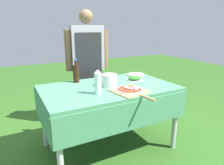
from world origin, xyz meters
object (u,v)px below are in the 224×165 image
Objects in this scene: prep_table at (109,95)px; water_bottle at (98,81)px; herb_container at (135,78)px; mixing_tub at (109,80)px; person_cook at (88,59)px; oil_bottle at (76,73)px; plate_stack at (136,75)px; pizza_on_peel at (130,90)px.

prep_table is 5.43× the size of water_bottle.
water_bottle is 1.24× the size of herb_container.
herb_container is 1.26× the size of mixing_tub.
person_cook is at bearing 74.85° from water_bottle.
water_bottle is at bearing -84.27° from oil_bottle.
oil_bottle is 0.51m from water_bottle.
herb_container is (0.60, 0.25, -0.10)m from water_bottle.
person_cook is 0.69m from plate_stack.
water_bottle reaches higher than pizza_on_peel.
oil_bottle is at bearing 95.73° from water_bottle.
mixing_tub is (-0.38, -0.06, 0.04)m from herb_container.
mixing_tub reaches higher than pizza_on_peel.
pizza_on_peel reaches higher than prep_table.
person_cook reaches higher than plate_stack.
person_cook reaches higher than pizza_on_peel.
pizza_on_peel is 0.70m from oil_bottle.
herb_container is at bearing 12.07° from prep_table.
oil_bottle reaches higher than prep_table.
oil_bottle is at bearing 176.23° from plate_stack.
water_bottle reaches higher than herb_container.
person_cook is 7.02× the size of plate_stack.
plate_stack is at bearing 41.83° from pizza_on_peel.
herb_container reaches higher than pizza_on_peel.
person_cook is at bearing 85.59° from pizza_on_peel.
person_cook is 9.40× the size of mixing_tub.
prep_table is 0.46m from oil_bottle.
oil_bottle reaches higher than plate_stack.
pizza_on_peel is at bearing 101.29° from person_cook.
mixing_tub reaches higher than herb_container.
person_cook reaches higher than oil_bottle.
mixing_tub is at bearing 40.60° from water_bottle.
herb_container is (0.65, -0.25, -0.08)m from oil_bottle.
person_cook is 0.69m from mixing_tub.
herb_container is (0.29, 0.35, 0.01)m from pizza_on_peel.
plate_stack is at bearing 51.66° from herb_container.
person_cook is 5.99× the size of water_bottle.
water_bottle is (-0.31, 0.09, 0.11)m from pizza_on_peel.
prep_table is 5.27× the size of oil_bottle.
oil_bottle is (-0.36, 0.60, 0.09)m from pizza_on_peel.
pizza_on_peel is 0.34m from water_bottle.
mixing_tub is at bearing 95.72° from person_cook.
mixing_tub is (-0.01, -0.68, -0.13)m from person_cook.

